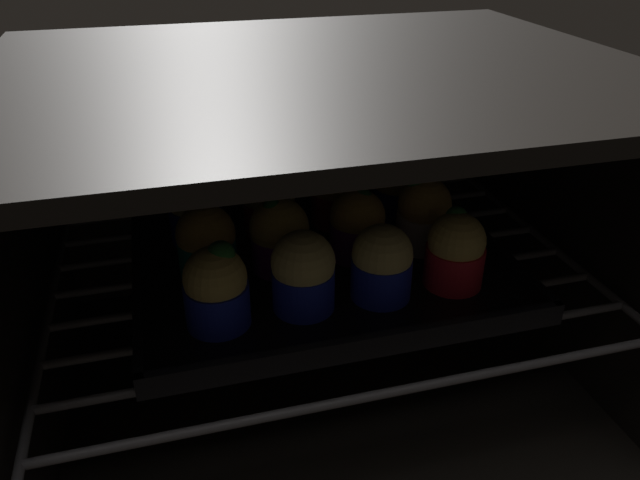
# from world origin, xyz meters

# --- Properties ---
(oven_cavity) EXTENTS (0.59, 0.47, 0.37)m
(oven_cavity) POSITION_xyz_m (0.00, 0.26, 0.17)
(oven_cavity) COLOR black
(oven_cavity) RESTS_ON ground
(oven_rack) EXTENTS (0.55, 0.42, 0.01)m
(oven_rack) POSITION_xyz_m (0.00, 0.22, 0.14)
(oven_rack) COLOR #4C494C
(oven_rack) RESTS_ON oven_cavity
(baking_tray) EXTENTS (0.38, 0.30, 0.02)m
(baking_tray) POSITION_xyz_m (0.00, 0.22, 0.15)
(baking_tray) COLOR black
(baking_tray) RESTS_ON oven_rack
(muffin_row0_col0) EXTENTS (0.06, 0.06, 0.08)m
(muffin_row0_col0) POSITION_xyz_m (-0.12, 0.14, 0.19)
(muffin_row0_col0) COLOR #1928B7
(muffin_row0_col0) RESTS_ON baking_tray
(muffin_row0_col1) EXTENTS (0.06, 0.06, 0.08)m
(muffin_row0_col1) POSITION_xyz_m (-0.04, 0.14, 0.19)
(muffin_row0_col1) COLOR #1928B7
(muffin_row0_col1) RESTS_ON baking_tray
(muffin_row0_col2) EXTENTS (0.06, 0.06, 0.07)m
(muffin_row0_col2) POSITION_xyz_m (0.04, 0.14, 0.19)
(muffin_row0_col2) COLOR #1928B7
(muffin_row0_col2) RESTS_ON baking_tray
(muffin_row0_col3) EXTENTS (0.06, 0.06, 0.08)m
(muffin_row0_col3) POSITION_xyz_m (0.11, 0.14, 0.19)
(muffin_row0_col3) COLOR red
(muffin_row0_col3) RESTS_ON baking_tray
(muffin_row1_col0) EXTENTS (0.06, 0.06, 0.08)m
(muffin_row1_col0) POSITION_xyz_m (-0.11, 0.22, 0.19)
(muffin_row1_col0) COLOR #0C8C84
(muffin_row1_col0) RESTS_ON baking_tray
(muffin_row1_col1) EXTENTS (0.06, 0.06, 0.08)m
(muffin_row1_col1) POSITION_xyz_m (-0.04, 0.22, 0.19)
(muffin_row1_col1) COLOR #7A238C
(muffin_row1_col1) RESTS_ON baking_tray
(muffin_row1_col2) EXTENTS (0.06, 0.06, 0.08)m
(muffin_row1_col2) POSITION_xyz_m (0.04, 0.22, 0.19)
(muffin_row1_col2) COLOR #7A238C
(muffin_row1_col2) RESTS_ON baking_tray
(muffin_row1_col3) EXTENTS (0.06, 0.06, 0.08)m
(muffin_row1_col3) POSITION_xyz_m (0.11, 0.22, 0.19)
(muffin_row1_col3) COLOR silver
(muffin_row1_col3) RESTS_ON baking_tray
(muffin_row2_col0) EXTENTS (0.06, 0.06, 0.08)m
(muffin_row2_col0) POSITION_xyz_m (-0.12, 0.30, 0.19)
(muffin_row2_col0) COLOR #1928B7
(muffin_row2_col0) RESTS_ON baking_tray
(muffin_row2_col1) EXTENTS (0.06, 0.06, 0.08)m
(muffin_row2_col1) POSITION_xyz_m (-0.04, 0.29, 0.19)
(muffin_row2_col1) COLOR red
(muffin_row2_col1) RESTS_ON baking_tray
(muffin_row2_col2) EXTENTS (0.06, 0.06, 0.08)m
(muffin_row2_col2) POSITION_xyz_m (0.04, 0.30, 0.19)
(muffin_row2_col2) COLOR red
(muffin_row2_col2) RESTS_ON baking_tray
(muffin_row2_col3) EXTENTS (0.06, 0.06, 0.08)m
(muffin_row2_col3) POSITION_xyz_m (0.12, 0.29, 0.19)
(muffin_row2_col3) COLOR #1928B7
(muffin_row2_col3) RESTS_ON baking_tray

